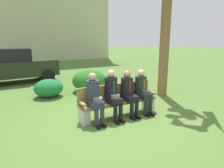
# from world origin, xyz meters

# --- Properties ---
(ground_plane) EXTENTS (80.00, 80.00, 0.00)m
(ground_plane) POSITION_xyz_m (0.00, 0.00, 0.00)
(ground_plane) COLOR #4E702F
(park_bench) EXTENTS (2.30, 0.44, 0.90)m
(park_bench) POSITION_xyz_m (0.34, 0.27, 0.44)
(park_bench) COLOR #99754C
(park_bench) RESTS_ON ground
(seated_man_leftmost) EXTENTS (0.34, 0.72, 1.31)m
(seated_man_leftmost) POSITION_xyz_m (-0.44, 0.13, 0.73)
(seated_man_leftmost) COLOR #2D3342
(seated_man_leftmost) RESTS_ON ground
(seated_man_centerleft) EXTENTS (0.34, 0.72, 1.34)m
(seated_man_centerleft) POSITION_xyz_m (0.10, 0.14, 0.74)
(seated_man_centerleft) COLOR black
(seated_man_centerleft) RESTS_ON ground
(seated_man_centerright) EXTENTS (0.34, 0.72, 1.28)m
(seated_man_centerright) POSITION_xyz_m (0.61, 0.13, 0.72)
(seated_man_centerright) COLOR black
(seated_man_centerright) RESTS_ON ground
(seated_man_rightmost) EXTENTS (0.34, 0.72, 1.27)m
(seated_man_rightmost) POSITION_xyz_m (1.10, 0.13, 0.71)
(seated_man_rightmost) COLOR #1E2823
(seated_man_rightmost) RESTS_ON ground
(shrub_near_bench) EXTENTS (1.07, 0.98, 0.67)m
(shrub_near_bench) POSITION_xyz_m (-0.97, 3.13, 0.33)
(shrub_near_bench) COLOR #1C7136
(shrub_near_bench) RESTS_ON ground
(shrub_mid_lawn) EXTENTS (1.42, 1.31, 0.89)m
(shrub_mid_lawn) POSITION_xyz_m (0.71, 3.17, 0.45)
(shrub_mid_lawn) COLOR #256D1F
(shrub_mid_lawn) RESTS_ON ground
(parked_car_near) EXTENTS (3.98, 1.89, 1.68)m
(parked_car_near) POSITION_xyz_m (-1.86, 6.44, 0.84)
(parked_car_near) COLOR #232D1E
(parked_car_near) RESTS_ON ground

